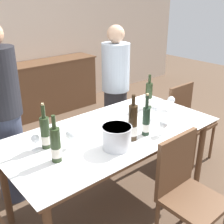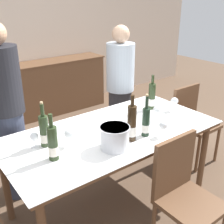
# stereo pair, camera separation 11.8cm
# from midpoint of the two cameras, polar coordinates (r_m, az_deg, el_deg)

# --- Properties ---
(ground_plane) EXTENTS (12.00, 12.00, 0.00)m
(ground_plane) POSITION_cam_midpoint_polar(r_m,az_deg,el_deg) (2.88, 1.23, -17.70)
(ground_plane) COLOR brown
(back_wall) EXTENTS (8.00, 0.10, 2.80)m
(back_wall) POSITION_cam_midpoint_polar(r_m,az_deg,el_deg) (4.63, -20.82, 15.68)
(back_wall) COLOR beige
(back_wall) RESTS_ON ground_plane
(sideboard_cabinet) EXTENTS (1.58, 0.46, 0.87)m
(sideboard_cabinet) POSITION_cam_midpoint_polar(r_m,az_deg,el_deg) (4.83, -9.96, 5.34)
(sideboard_cabinet) COLOR brown
(sideboard_cabinet) RESTS_ON ground_plane
(dining_table) EXTENTS (1.90, 0.95, 0.77)m
(dining_table) POSITION_cam_midpoint_polar(r_m,az_deg,el_deg) (2.48, 1.37, -5.33)
(dining_table) COLOR brown
(dining_table) RESTS_ON ground_plane
(ice_bucket) EXTENTS (0.24, 0.24, 0.18)m
(ice_bucket) POSITION_cam_midpoint_polar(r_m,az_deg,el_deg) (2.15, 2.12, -5.06)
(ice_bucket) COLOR silver
(ice_bucket) RESTS_ON dining_table
(wine_bottle_0) EXTENTS (0.07, 0.07, 0.37)m
(wine_bottle_0) POSITION_cam_midpoint_polar(r_m,az_deg,el_deg) (2.35, 8.32, -2.10)
(wine_bottle_0) COLOR #1E3323
(wine_bottle_0) RESTS_ON dining_table
(wine_bottle_1) EXTENTS (0.07, 0.07, 0.37)m
(wine_bottle_1) POSITION_cam_midpoint_polar(r_m,az_deg,el_deg) (2.22, -12.11, -3.92)
(wine_bottle_1) COLOR #28381E
(wine_bottle_1) RESTS_ON dining_table
(wine_bottle_2) EXTENTS (0.07, 0.07, 0.36)m
(wine_bottle_2) POSITION_cam_midpoint_polar(r_m,az_deg,el_deg) (2.91, 9.24, 3.02)
(wine_bottle_2) COLOR #28381E
(wine_bottle_2) RESTS_ON dining_table
(wine_bottle_3) EXTENTS (0.08, 0.08, 0.35)m
(wine_bottle_3) POSITION_cam_midpoint_polar(r_m,az_deg,el_deg) (2.03, -10.30, -6.43)
(wine_bottle_3) COLOR #28381E
(wine_bottle_3) RESTS_ON dining_table
(wine_bottle_4) EXTENTS (0.08, 0.08, 0.39)m
(wine_bottle_4) POSITION_cam_midpoint_polar(r_m,az_deg,el_deg) (2.25, 5.53, -2.51)
(wine_bottle_4) COLOR #332314
(wine_bottle_4) RESTS_ON dining_table
(wine_glass_0) EXTENTS (0.08, 0.08, 0.14)m
(wine_glass_0) POSITION_cam_midpoint_polar(r_m,az_deg,el_deg) (2.66, 10.37, 0.25)
(wine_glass_0) COLOR white
(wine_glass_0) RESTS_ON dining_table
(wine_glass_1) EXTENTS (0.07, 0.07, 0.13)m
(wine_glass_1) POSITION_cam_midpoint_polar(r_m,az_deg,el_deg) (2.23, -14.05, -5.08)
(wine_glass_1) COLOR white
(wine_glass_1) RESTS_ON dining_table
(wine_glass_2) EXTENTS (0.07, 0.07, 0.13)m
(wine_glass_2) POSITION_cam_midpoint_polar(r_m,az_deg,el_deg) (2.38, 11.78, -2.84)
(wine_glass_2) COLOR white
(wine_glass_2) RESTS_ON dining_table
(wine_glass_3) EXTENTS (0.08, 0.08, 0.14)m
(wine_glass_3) POSITION_cam_midpoint_polar(r_m,az_deg,el_deg) (2.92, 13.70, 2.07)
(wine_glass_3) COLOR white
(wine_glass_3) RESTS_ON dining_table
(wine_glass_4) EXTENTS (0.08, 0.08, 0.15)m
(wine_glass_4) POSITION_cam_midpoint_polar(r_m,az_deg,el_deg) (2.19, -7.12, -4.57)
(wine_glass_4) COLOR white
(wine_glass_4) RESTS_ON dining_table
(chair_near_front) EXTENTS (0.42, 0.42, 0.92)m
(chair_near_front) POSITION_cam_midpoint_polar(r_m,az_deg,el_deg) (2.26, 15.68, -14.89)
(chair_near_front) COLOR brown
(chair_near_front) RESTS_ON ground_plane
(chair_right_end) EXTENTS (0.42, 0.42, 0.89)m
(chair_right_end) POSITION_cam_midpoint_polar(r_m,az_deg,el_deg) (3.45, 16.83, -1.21)
(chair_right_end) COLOR brown
(chair_right_end) RESTS_ON ground_plane
(person_host) EXTENTS (0.33, 0.33, 1.68)m
(person_host) POSITION_cam_midpoint_polar(r_m,az_deg,el_deg) (2.71, -19.34, -0.83)
(person_host) COLOR #383F56
(person_host) RESTS_ON ground_plane
(person_guest_left) EXTENTS (0.33, 0.33, 1.56)m
(person_guest_left) POSITION_cam_midpoint_polar(r_m,az_deg,el_deg) (3.41, 2.65, 4.17)
(person_guest_left) COLOR #2D2D33
(person_guest_left) RESTS_ON ground_plane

